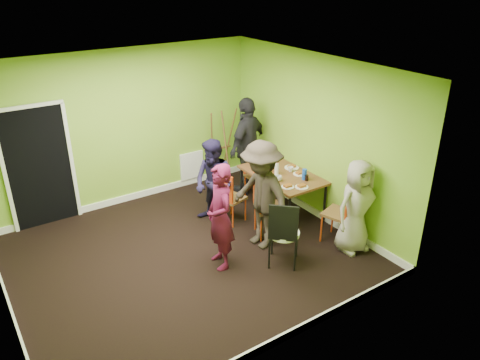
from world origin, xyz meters
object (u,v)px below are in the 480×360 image
object	(u,v)px
chair_left_near	(264,203)
person_left_far	(214,183)
chair_front_end	(344,209)
orange_bottle	(274,167)
blue_bottle	(304,174)
chair_bentwood	(284,231)
person_left_near	(261,195)
person_back_end	(248,146)
thermos	(277,168)
chair_back_end	(253,160)
person_front_end	(357,207)
easel	(222,146)
dining_table	(282,177)
chair_left_far	(229,195)
person_standing	(220,217)

from	to	relation	value
chair_left_near	person_left_far	xyz separation A→B (m)	(-0.46, 0.78, 0.16)
chair_front_end	orange_bottle	bearing A→B (deg)	78.44
blue_bottle	chair_bentwood	bearing A→B (deg)	-141.84
blue_bottle	person_left_near	world-z (taller)	person_left_near
person_left_near	person_back_end	xyz separation A→B (m)	(0.93, 1.71, 0.07)
chair_bentwood	orange_bottle	world-z (taller)	chair_bentwood
orange_bottle	person_back_end	size ratio (longest dim) A/B	0.05
thermos	chair_back_end	bearing A→B (deg)	82.88
blue_bottle	person_front_end	distance (m)	1.17
chair_bentwood	easel	xyz separation A→B (m)	(0.85, 3.04, 0.16)
chair_bentwood	person_front_end	xyz separation A→B (m)	(1.18, -0.26, 0.16)
orange_bottle	person_front_end	world-z (taller)	person_front_end
thermos	person_front_end	world-z (taller)	person_front_end
dining_table	chair_bentwood	distance (m)	1.65
easel	thermos	xyz separation A→B (m)	(0.05, -1.70, 0.12)
easel	person_back_end	bearing A→B (deg)	-77.29
person_left_near	chair_left_near	bearing A→B (deg)	127.61
person_left_near	person_back_end	world-z (taller)	person_back_end
thermos	orange_bottle	bearing A→B (deg)	63.55
chair_bentwood	chair_back_end	bearing A→B (deg)	109.23
person_left_near	person_front_end	size ratio (longest dim) A/B	1.16
chair_front_end	person_left_near	distance (m)	1.33
chair_left_far	orange_bottle	distance (m)	1.01
chair_bentwood	person_front_end	size ratio (longest dim) A/B	0.71
chair_left_near	chair_back_end	bearing A→B (deg)	172.85
chair_left_near	chair_front_end	xyz separation A→B (m)	(0.90, -0.88, 0.00)
easel	person_front_end	size ratio (longest dim) A/B	1.01
chair_bentwood	thermos	size ratio (longest dim) A/B	4.62
chair_front_end	easel	distance (m)	3.09
dining_table	person_left_far	bearing A→B (deg)	164.61
chair_front_end	person_back_end	bearing A→B (deg)	76.31
person_left_near	person_left_far	bearing A→B (deg)	-171.09
easel	dining_table	bearing A→B (deg)	-85.02
chair_bentwood	person_standing	xyz separation A→B (m)	(-0.74, 0.53, 0.21)
easel	person_standing	xyz separation A→B (m)	(-1.59, -2.51, 0.05)
chair_left_far	chair_front_end	bearing A→B (deg)	21.25
thermos	orange_bottle	size ratio (longest dim) A/B	2.64
chair_front_end	person_front_end	world-z (taller)	person_front_end
chair_left_near	person_left_near	world-z (taller)	person_left_near
chair_bentwood	chair_front_end	bearing A→B (deg)	42.42
chair_front_end	chair_bentwood	xyz separation A→B (m)	(-1.18, 0.03, -0.01)
person_left_far	dining_table	bearing A→B (deg)	56.10
person_standing	person_left_near	xyz separation A→B (m)	(0.81, 0.12, 0.07)
chair_left_far	person_standing	size ratio (longest dim) A/B	0.59
chair_back_end	person_left_near	xyz separation A→B (m)	(-0.94, -1.55, 0.17)
dining_table	person_back_end	distance (m)	1.09
blue_bottle	chair_left_near	bearing A→B (deg)	-175.74
thermos	person_left_near	size ratio (longest dim) A/B	0.13
easel	thermos	world-z (taller)	easel
chair_front_end	chair_bentwood	world-z (taller)	chair_bentwood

